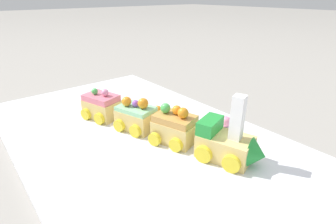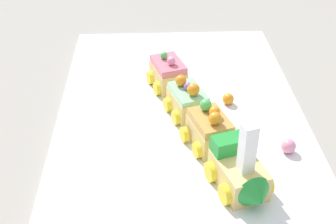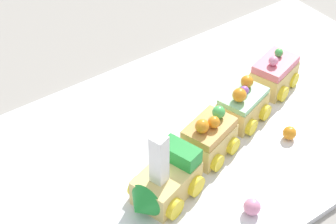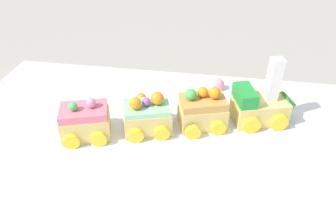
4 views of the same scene
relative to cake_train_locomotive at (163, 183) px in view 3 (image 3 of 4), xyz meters
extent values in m
plane|color=gray|center=(-0.13, -0.07, -0.04)|extent=(10.00, 10.00, 0.00)
cube|color=white|center=(-0.13, -0.07, -0.04)|extent=(0.83, 0.44, 0.01)
cube|color=#E5C675|center=(-0.01, 0.00, -0.01)|extent=(0.10, 0.08, 0.04)
cube|color=green|center=(-0.04, -0.01, 0.03)|extent=(0.04, 0.06, 0.02)
cone|color=green|center=(0.05, 0.01, 0.00)|extent=(0.04, 0.06, 0.05)
cube|color=white|center=(0.01, 0.00, 0.02)|extent=(0.02, 0.02, 0.02)
cube|color=white|center=(0.01, 0.00, 0.04)|extent=(0.02, 0.02, 0.02)
cube|color=white|center=(0.01, 0.00, 0.06)|extent=(0.02, 0.02, 0.02)
cube|color=white|center=(0.01, 0.00, 0.08)|extent=(0.02, 0.02, 0.02)
cylinder|color=yellow|center=(0.03, -0.03, -0.01)|extent=(0.03, 0.02, 0.03)
cylinder|color=yellow|center=(0.01, 0.04, -0.01)|extent=(0.03, 0.02, 0.03)
cylinder|color=yellow|center=(-0.02, -0.04, -0.01)|extent=(0.03, 0.02, 0.03)
cylinder|color=yellow|center=(-0.04, 0.02, -0.01)|extent=(0.03, 0.02, 0.03)
cube|color=#E5C675|center=(-0.11, -0.03, -0.01)|extent=(0.09, 0.07, 0.04)
cube|color=#CC9347|center=(-0.11, -0.03, 0.02)|extent=(0.09, 0.07, 0.01)
sphere|color=#4CBC56|center=(-0.12, -0.04, 0.04)|extent=(0.02, 0.02, 0.02)
sphere|color=orange|center=(-0.11, -0.03, 0.03)|extent=(0.02, 0.02, 0.02)
sphere|color=orange|center=(-0.09, -0.03, 0.04)|extent=(0.03, 0.03, 0.02)
cylinder|color=yellow|center=(-0.08, -0.06, -0.02)|extent=(0.03, 0.02, 0.03)
cylinder|color=yellow|center=(-0.09, 0.00, -0.02)|extent=(0.03, 0.02, 0.03)
cylinder|color=yellow|center=(-0.12, -0.07, -0.02)|extent=(0.03, 0.02, 0.03)
cylinder|color=yellow|center=(-0.14, -0.01, -0.02)|extent=(0.03, 0.02, 0.03)
cube|color=#E5C675|center=(-0.20, -0.06, -0.01)|extent=(0.09, 0.07, 0.04)
cube|color=#93DBA3|center=(-0.20, -0.06, 0.02)|extent=(0.09, 0.07, 0.01)
sphere|color=orange|center=(-0.21, -0.07, 0.03)|extent=(0.03, 0.03, 0.02)
sphere|color=#9956C6|center=(-0.20, -0.06, 0.03)|extent=(0.02, 0.02, 0.01)
sphere|color=orange|center=(-0.18, -0.05, 0.03)|extent=(0.03, 0.03, 0.02)
cylinder|color=yellow|center=(-0.17, -0.08, -0.02)|extent=(0.03, 0.02, 0.03)
cylinder|color=yellow|center=(-0.19, -0.03, -0.02)|extent=(0.03, 0.02, 0.03)
cylinder|color=yellow|center=(-0.21, -0.10, -0.02)|extent=(0.03, 0.02, 0.03)
cylinder|color=yellow|center=(-0.23, -0.04, -0.02)|extent=(0.03, 0.02, 0.03)
cube|color=#E5C675|center=(-0.29, -0.09, -0.01)|extent=(0.09, 0.07, 0.04)
cube|color=#E57084|center=(-0.29, -0.09, 0.02)|extent=(0.09, 0.07, 0.01)
sphere|color=#4CBC56|center=(-0.31, -0.10, 0.03)|extent=(0.02, 0.02, 0.01)
sphere|color=pink|center=(-0.28, -0.09, 0.03)|extent=(0.02, 0.02, 0.02)
cylinder|color=yellow|center=(-0.26, -0.11, -0.02)|extent=(0.03, 0.02, 0.03)
cylinder|color=yellow|center=(-0.28, -0.06, -0.02)|extent=(0.03, 0.02, 0.03)
cylinder|color=yellow|center=(-0.31, -0.13, -0.02)|extent=(0.03, 0.02, 0.03)
cylinder|color=yellow|center=(-0.32, -0.07, -0.02)|extent=(0.03, 0.02, 0.03)
sphere|color=pink|center=(-0.08, 0.09, -0.02)|extent=(0.02, 0.02, 0.02)
sphere|color=orange|center=(-0.23, 0.02, -0.02)|extent=(0.02, 0.02, 0.02)
camera|label=1|loc=(0.23, -0.32, 0.24)|focal=28.00mm
camera|label=2|loc=(0.50, -0.13, 0.45)|focal=50.00mm
camera|label=3|loc=(0.29, 0.42, 0.57)|focal=60.00mm
camera|label=4|loc=(-0.09, -0.49, 0.33)|focal=35.00mm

